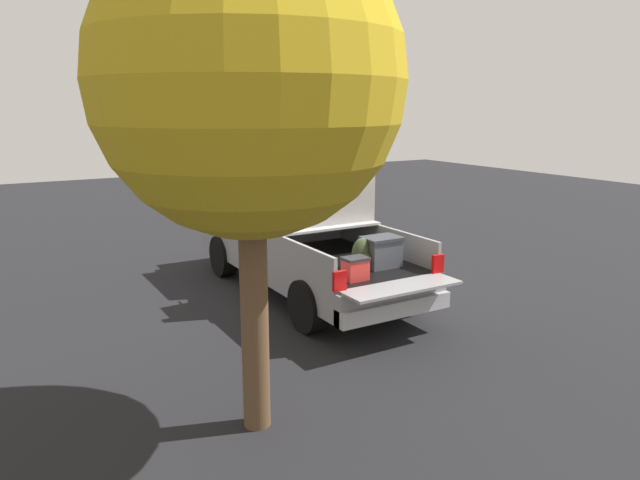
# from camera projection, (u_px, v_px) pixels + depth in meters

# --- Properties ---
(ground_plane) EXTENTS (40.00, 40.00, 0.00)m
(ground_plane) POSITION_uv_depth(u_px,v_px,m) (304.00, 291.00, 10.82)
(ground_plane) COLOR black
(pickup_truck) EXTENTS (6.05, 2.06, 2.23)m
(pickup_truck) POSITION_uv_depth(u_px,v_px,m) (294.00, 238.00, 10.91)
(pickup_truck) COLOR gray
(pickup_truck) RESTS_ON ground_plane
(tree_background) EXTENTS (3.02, 3.02, 5.10)m
(tree_background) POSITION_uv_depth(u_px,v_px,m) (248.00, 83.00, 5.51)
(tree_background) COLOR brown
(tree_background) RESTS_ON ground_plane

